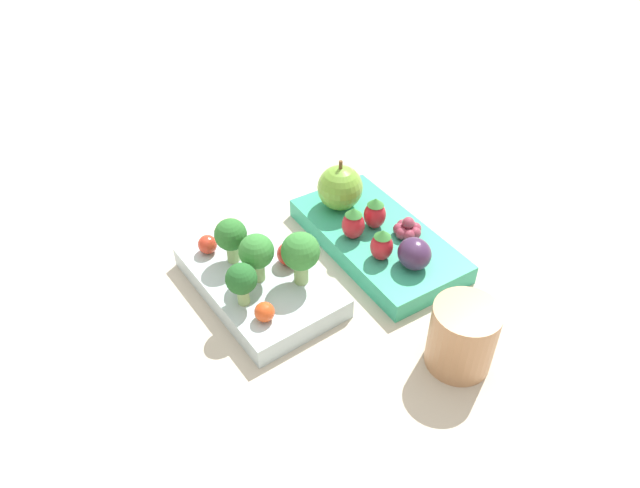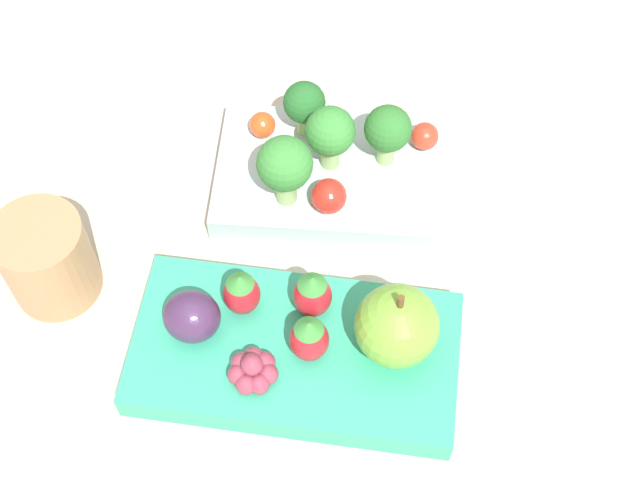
{
  "view_description": "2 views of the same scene",
  "coord_description": "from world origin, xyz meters",
  "px_view_note": "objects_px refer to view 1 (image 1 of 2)",
  "views": [
    {
      "loc": [
        -0.43,
        0.24,
        0.45
      ],
      "look_at": [
        0.0,
        0.0,
        0.03
      ],
      "focal_mm": 32.0,
      "sensor_mm": 36.0,
      "label": 1
    },
    {
      "loc": [
        0.07,
        -0.33,
        0.57
      ],
      "look_at": [
        0.0,
        0.0,
        0.03
      ],
      "focal_mm": 50.0,
      "sensor_mm": 36.0,
      "label": 2
    }
  ],
  "objects_px": {
    "broccoli_floret_2": "(301,253)",
    "plum": "(414,254)",
    "cherry_tomato_0": "(208,244)",
    "bento_box_savoury": "(260,282)",
    "apple": "(340,188)",
    "strawberry_1": "(375,213)",
    "cherry_tomato_1": "(265,312)",
    "bento_box_fruit": "(375,237)",
    "broccoli_floret_0": "(231,236)",
    "grape_cluster": "(408,229)",
    "broccoli_floret_1": "(241,280)",
    "strawberry_0": "(353,223)",
    "strawberry_2": "(382,245)",
    "drinking_cup": "(462,337)",
    "cherry_tomato_2": "(287,251)",
    "broccoli_floret_3": "(256,253)"
  },
  "relations": [
    {
      "from": "bento_box_savoury",
      "to": "broccoli_floret_2",
      "type": "xyz_separation_m",
      "value": [
        -0.03,
        -0.04,
        0.05
      ]
    },
    {
      "from": "bento_box_fruit",
      "to": "apple",
      "type": "distance_m",
      "value": 0.07
    },
    {
      "from": "strawberry_0",
      "to": "plum",
      "type": "bearing_deg",
      "value": -157.08
    },
    {
      "from": "cherry_tomato_0",
      "to": "bento_box_savoury",
      "type": "bearing_deg",
      "value": -150.4
    },
    {
      "from": "bento_box_savoury",
      "to": "plum",
      "type": "xyz_separation_m",
      "value": [
        -0.07,
        -0.15,
        0.03
      ]
    },
    {
      "from": "broccoli_floret_1",
      "to": "cherry_tomato_1",
      "type": "height_order",
      "value": "broccoli_floret_1"
    },
    {
      "from": "plum",
      "to": "bento_box_savoury",
      "type": "bearing_deg",
      "value": 66.12
    },
    {
      "from": "broccoli_floret_1",
      "to": "cherry_tomato_2",
      "type": "distance_m",
      "value": 0.08
    },
    {
      "from": "cherry_tomato_0",
      "to": "apple",
      "type": "relative_size",
      "value": 0.33
    },
    {
      "from": "broccoli_floret_0",
      "to": "broccoli_floret_1",
      "type": "height_order",
      "value": "broccoli_floret_0"
    },
    {
      "from": "broccoli_floret_1",
      "to": "strawberry_2",
      "type": "xyz_separation_m",
      "value": [
        -0.01,
        -0.16,
        -0.01
      ]
    },
    {
      "from": "strawberry_0",
      "to": "strawberry_1",
      "type": "bearing_deg",
      "value": -81.88
    },
    {
      "from": "bento_box_savoury",
      "to": "plum",
      "type": "height_order",
      "value": "plum"
    },
    {
      "from": "cherry_tomato_0",
      "to": "apple",
      "type": "xyz_separation_m",
      "value": [
        0.0,
        -0.17,
        0.02
      ]
    },
    {
      "from": "broccoli_floret_0",
      "to": "broccoli_floret_3",
      "type": "xyz_separation_m",
      "value": [
        -0.04,
        -0.01,
        0.0
      ]
    },
    {
      "from": "cherry_tomato_0",
      "to": "cherry_tomato_2",
      "type": "xyz_separation_m",
      "value": [
        -0.06,
        -0.07,
        0.0
      ]
    },
    {
      "from": "bento_box_fruit",
      "to": "strawberry_1",
      "type": "relative_size",
      "value": 5.58
    },
    {
      "from": "broccoli_floret_1",
      "to": "plum",
      "type": "bearing_deg",
      "value": -101.27
    },
    {
      "from": "broccoli_floret_0",
      "to": "plum",
      "type": "bearing_deg",
      "value": -121.29
    },
    {
      "from": "bento_box_fruit",
      "to": "strawberry_1",
      "type": "xyz_separation_m",
      "value": [
        0.01,
        -0.0,
        0.03
      ]
    },
    {
      "from": "cherry_tomato_1",
      "to": "apple",
      "type": "height_order",
      "value": "apple"
    },
    {
      "from": "strawberry_2",
      "to": "cherry_tomato_1",
      "type": "bearing_deg",
      "value": 98.49
    },
    {
      "from": "cherry_tomato_1",
      "to": "strawberry_2",
      "type": "xyz_separation_m",
      "value": [
        0.02,
        -0.15,
        0.01
      ]
    },
    {
      "from": "bento_box_fruit",
      "to": "broccoli_floret_3",
      "type": "bearing_deg",
      "value": 94.17
    },
    {
      "from": "apple",
      "to": "strawberry_1",
      "type": "xyz_separation_m",
      "value": [
        -0.05,
        -0.02,
        -0.01
      ]
    },
    {
      "from": "bento_box_savoury",
      "to": "drinking_cup",
      "type": "xyz_separation_m",
      "value": [
        -0.18,
        -0.13,
        0.02
      ]
    },
    {
      "from": "cherry_tomato_1",
      "to": "drinking_cup",
      "type": "relative_size",
      "value": 0.29
    },
    {
      "from": "bento_box_savoury",
      "to": "strawberry_2",
      "type": "height_order",
      "value": "strawberry_2"
    },
    {
      "from": "broccoli_floret_1",
      "to": "apple",
      "type": "distance_m",
      "value": 0.2
    },
    {
      "from": "broccoli_floret_2",
      "to": "cherry_tomato_0",
      "type": "bearing_deg",
      "value": 37.14
    },
    {
      "from": "plum",
      "to": "cherry_tomato_1",
      "type": "bearing_deg",
      "value": 88.26
    },
    {
      "from": "broccoli_floret_2",
      "to": "drinking_cup",
      "type": "xyz_separation_m",
      "value": [
        -0.15,
        -0.09,
        -0.03
      ]
    },
    {
      "from": "cherry_tomato_0",
      "to": "strawberry_0",
      "type": "bearing_deg",
      "value": -109.17
    },
    {
      "from": "bento_box_fruit",
      "to": "broccoli_floret_0",
      "type": "bearing_deg",
      "value": 80.12
    },
    {
      "from": "broccoli_floret_1",
      "to": "drinking_cup",
      "type": "relative_size",
      "value": 0.7
    },
    {
      "from": "cherry_tomato_1",
      "to": "apple",
      "type": "relative_size",
      "value": 0.31
    },
    {
      "from": "bento_box_fruit",
      "to": "cherry_tomato_2",
      "type": "relative_size",
      "value": 8.61
    },
    {
      "from": "bento_box_fruit",
      "to": "apple",
      "type": "xyz_separation_m",
      "value": [
        0.06,
        0.01,
        0.04
      ]
    },
    {
      "from": "plum",
      "to": "cherry_tomato_0",
      "type": "bearing_deg",
      "value": 55.52
    },
    {
      "from": "broccoli_floret_1",
      "to": "cherry_tomato_2",
      "type": "relative_size",
      "value": 1.87
    },
    {
      "from": "strawberry_1",
      "to": "apple",
      "type": "bearing_deg",
      "value": 16.11
    },
    {
      "from": "broccoli_floret_1",
      "to": "cherry_tomato_0",
      "type": "distance_m",
      "value": 0.1
    },
    {
      "from": "cherry_tomato_1",
      "to": "strawberry_1",
      "type": "height_order",
      "value": "strawberry_1"
    },
    {
      "from": "cherry_tomato_0",
      "to": "cherry_tomato_1",
      "type": "bearing_deg",
      "value": -173.77
    },
    {
      "from": "strawberry_1",
      "to": "cherry_tomato_0",
      "type": "bearing_deg",
      "value": 75.22
    },
    {
      "from": "plum",
      "to": "grape_cluster",
      "type": "height_order",
      "value": "plum"
    },
    {
      "from": "strawberry_0",
      "to": "strawberry_1",
      "type": "height_order",
      "value": "same"
    },
    {
      "from": "cherry_tomato_1",
      "to": "bento_box_savoury",
      "type": "bearing_deg",
      "value": -18.81
    },
    {
      "from": "broccoli_floret_2",
      "to": "plum",
      "type": "bearing_deg",
      "value": -107.32
    },
    {
      "from": "plum",
      "to": "grape_cluster",
      "type": "relative_size",
      "value": 1.16
    }
  ]
}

